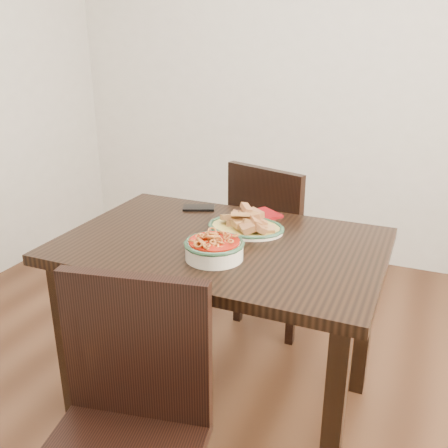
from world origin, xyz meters
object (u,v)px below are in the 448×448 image
at_px(chair_near, 125,425).
at_px(noodle_bowl, 214,247).
at_px(chair_far, 275,239).
at_px(smartphone, 199,208).
at_px(dining_table, 222,265).
at_px(fish_plate, 246,220).

relative_size(chair_near, noodle_bowl, 4.24).
height_order(chair_far, smartphone, chair_far).
distance_m(dining_table, smartphone, 0.39).
height_order(chair_near, noodle_bowl, chair_near).
height_order(dining_table, smartphone, smartphone).
bearing_deg(chair_far, fish_plate, 111.66).
bearing_deg(smartphone, chair_near, -98.43).
height_order(chair_far, fish_plate, chair_far).
bearing_deg(noodle_bowl, chair_near, -90.90).
xyz_separation_m(chair_far, chair_near, (0.03, -1.39, 0.00)).
xyz_separation_m(chair_near, smartphone, (-0.27, 1.01, 0.26)).
xyz_separation_m(chair_far, noodle_bowl, (0.03, -0.83, 0.29)).
bearing_deg(noodle_bowl, smartphone, 121.80).
height_order(chair_far, chair_near, same).
relative_size(dining_table, smartphone, 8.62).
bearing_deg(chair_near, noodle_bowl, 78.18).
distance_m(chair_far, noodle_bowl, 0.88).
xyz_separation_m(chair_far, fish_plate, (0.04, -0.54, 0.30)).
height_order(fish_plate, noodle_bowl, fish_plate).
height_order(dining_table, noodle_bowl, noodle_bowl).
distance_m(chair_near, fish_plate, 0.90).
relative_size(noodle_bowl, smartphone, 1.53).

